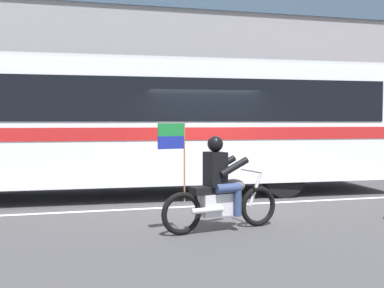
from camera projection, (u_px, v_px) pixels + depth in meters
The scene contains 7 objects.
ground_plane at pixel (205, 201), 10.57m from camera, with size 60.00×60.00×0.00m, color #3D3D3F.
sidewalk_curb at pixel (162, 173), 15.50m from camera, with size 28.00×3.80×0.15m, color #A39E93.
lane_center_stripe at pixel (213, 205), 9.99m from camera, with size 26.60×0.14×0.01m, color silver.
office_building_facade at pixel (150, 41), 17.48m from camera, with size 28.00×0.89×9.55m.
transit_bus at pixel (122, 118), 11.20m from camera, with size 13.42×3.08×3.22m.
motorcycle_with_rider at pixel (220, 190), 7.69m from camera, with size 2.16×0.76×1.78m.
fire_hydrant at pixel (211, 161), 15.16m from camera, with size 0.22×0.30×0.75m.
Camera 1 is at (-2.90, -10.09, 1.81)m, focal length 43.75 mm.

